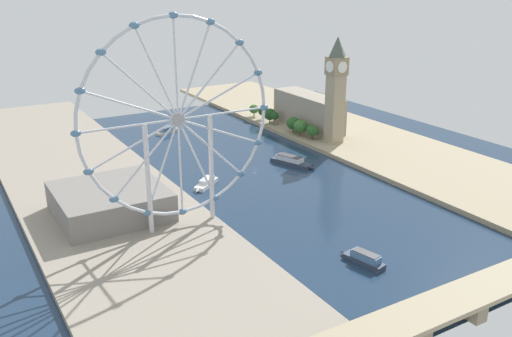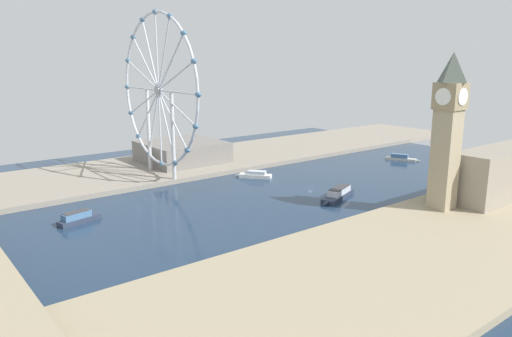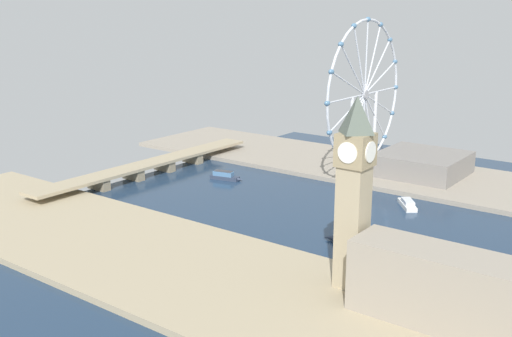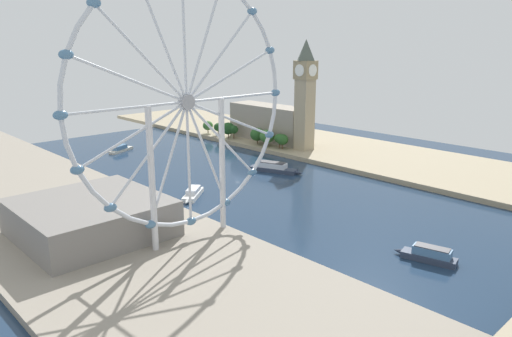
{
  "view_description": "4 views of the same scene",
  "coord_description": "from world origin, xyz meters",
  "px_view_note": "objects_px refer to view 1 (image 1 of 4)",
  "views": [
    {
      "loc": [
        178.7,
        302.88,
        124.91
      ],
      "look_at": [
        12.38,
        22.88,
        9.82
      ],
      "focal_mm": 39.29,
      "sensor_mm": 36.0,
      "label": 1
    },
    {
      "loc": [
        -208.26,
        206.88,
        78.38
      ],
      "look_at": [
        8.48,
        36.09,
        15.68
      ],
      "focal_mm": 34.24,
      "sensor_mm": 36.0,
      "label": 2
    },
    {
      "loc": [
        -287.69,
        -125.19,
        113.61
      ],
      "look_at": [
        -7.11,
        86.1,
        21.61
      ],
      "focal_mm": 43.27,
      "sensor_mm": 36.0,
      "label": 3
    },
    {
      "loc": [
        185.9,
        212.95,
        81.13
      ],
      "look_at": [
        16.38,
        33.72,
        15.55
      ],
      "focal_mm": 34.21,
      "sensor_mm": 36.0,
      "label": 4
    }
  ],
  "objects_px": {
    "tour_boat_0": "(206,183)",
    "riverside_hall": "(110,201)",
    "river_bridge": "(492,288)",
    "clock_tower": "(336,88)",
    "parliament_block": "(309,111)",
    "tour_boat_1": "(168,130)",
    "tour_boat_3": "(291,161)",
    "ferris_wheel": "(178,121)",
    "tour_boat_2": "(364,259)"
  },
  "relations": [
    {
      "from": "ferris_wheel",
      "to": "tour_boat_1",
      "type": "relative_size",
      "value": 4.07
    },
    {
      "from": "clock_tower",
      "to": "tour_boat_0",
      "type": "xyz_separation_m",
      "value": [
        119.9,
        27.29,
        -41.96
      ]
    },
    {
      "from": "ferris_wheel",
      "to": "tour_boat_0",
      "type": "xyz_separation_m",
      "value": [
        -36.97,
        -49.56,
        -55.29
      ]
    },
    {
      "from": "parliament_block",
      "to": "tour_boat_2",
      "type": "distance_m",
      "value": 223.46
    },
    {
      "from": "ferris_wheel",
      "to": "river_bridge",
      "type": "height_order",
      "value": "ferris_wheel"
    },
    {
      "from": "parliament_block",
      "to": "riverside_hall",
      "type": "height_order",
      "value": "parliament_block"
    },
    {
      "from": "parliament_block",
      "to": "riverside_hall",
      "type": "relative_size",
      "value": 1.3
    },
    {
      "from": "riverside_hall",
      "to": "river_bridge",
      "type": "height_order",
      "value": "riverside_hall"
    },
    {
      "from": "riverside_hall",
      "to": "tour_boat_0",
      "type": "bearing_deg",
      "value": -164.32
    },
    {
      "from": "river_bridge",
      "to": "tour_boat_0",
      "type": "bearing_deg",
      "value": -76.65
    },
    {
      "from": "riverside_hall",
      "to": "tour_boat_3",
      "type": "xyz_separation_m",
      "value": [
        -132.64,
        -25.15,
        -7.81
      ]
    },
    {
      "from": "river_bridge",
      "to": "tour_boat_0",
      "type": "relative_size",
      "value": 8.49
    },
    {
      "from": "tour_boat_1",
      "to": "tour_boat_3",
      "type": "distance_m",
      "value": 125.45
    },
    {
      "from": "river_bridge",
      "to": "parliament_block",
      "type": "bearing_deg",
      "value": -109.52
    },
    {
      "from": "clock_tower",
      "to": "river_bridge",
      "type": "relative_size",
      "value": 0.41
    },
    {
      "from": "tour_boat_0",
      "to": "clock_tower",
      "type": "bearing_deg",
      "value": 154.5
    },
    {
      "from": "tour_boat_1",
      "to": "parliament_block",
      "type": "bearing_deg",
      "value": -53.15
    },
    {
      "from": "clock_tower",
      "to": "parliament_block",
      "type": "xyz_separation_m",
      "value": [
        -7.92,
        -43.5,
        -27.11
      ]
    },
    {
      "from": "tour_boat_0",
      "to": "tour_boat_3",
      "type": "bearing_deg",
      "value": 147.56
    },
    {
      "from": "clock_tower",
      "to": "parliament_block",
      "type": "distance_m",
      "value": 51.87
    },
    {
      "from": "river_bridge",
      "to": "tour_boat_0",
      "type": "height_order",
      "value": "river_bridge"
    },
    {
      "from": "tour_boat_1",
      "to": "tour_boat_2",
      "type": "height_order",
      "value": "tour_boat_2"
    },
    {
      "from": "riverside_hall",
      "to": "clock_tower",
      "type": "bearing_deg",
      "value": -166.17
    },
    {
      "from": "clock_tower",
      "to": "tour_boat_3",
      "type": "relative_size",
      "value": 2.21
    },
    {
      "from": "parliament_block",
      "to": "riverside_hall",
      "type": "xyz_separation_m",
      "value": [
        192.53,
        88.96,
        -6.41
      ]
    },
    {
      "from": "ferris_wheel",
      "to": "tour_boat_2",
      "type": "relative_size",
      "value": 4.39
    },
    {
      "from": "clock_tower",
      "to": "tour_boat_2",
      "type": "distance_m",
      "value": 186.4
    },
    {
      "from": "tour_boat_0",
      "to": "tour_boat_3",
      "type": "height_order",
      "value": "tour_boat_3"
    },
    {
      "from": "river_bridge",
      "to": "riverside_hall",
      "type": "bearing_deg",
      "value": -55.73
    },
    {
      "from": "parliament_block",
      "to": "river_bridge",
      "type": "relative_size",
      "value": 0.37
    },
    {
      "from": "ferris_wheel",
      "to": "river_bridge",
      "type": "bearing_deg",
      "value": 122.22
    },
    {
      "from": "parliament_block",
      "to": "tour_boat_2",
      "type": "xyz_separation_m",
      "value": [
        109.01,
        194.54,
        -14.27
      ]
    },
    {
      "from": "parliament_block",
      "to": "ferris_wheel",
      "type": "distance_m",
      "value": 208.03
    },
    {
      "from": "clock_tower",
      "to": "parliament_block",
      "type": "bearing_deg",
      "value": -100.31
    },
    {
      "from": "riverside_hall",
      "to": "tour_boat_1",
      "type": "xyz_separation_m",
      "value": [
        -90.71,
        -143.39,
        -8.42
      ]
    },
    {
      "from": "riverside_hall",
      "to": "tour_boat_1",
      "type": "relative_size",
      "value": 2.12
    },
    {
      "from": "parliament_block",
      "to": "tour_boat_3",
      "type": "xyz_separation_m",
      "value": [
        59.89,
        63.8,
        -14.22
      ]
    },
    {
      "from": "ferris_wheel",
      "to": "river_bridge",
      "type": "relative_size",
      "value": 0.55
    },
    {
      "from": "ferris_wheel",
      "to": "tour_boat_2",
      "type": "bearing_deg",
      "value": 126.94
    },
    {
      "from": "ferris_wheel",
      "to": "tour_boat_1",
      "type": "bearing_deg",
      "value": -109.81
    },
    {
      "from": "tour_boat_0",
      "to": "riverside_hall",
      "type": "bearing_deg",
      "value": -22.65
    },
    {
      "from": "ferris_wheel",
      "to": "tour_boat_3",
      "type": "distance_m",
      "value": 131.1
    },
    {
      "from": "tour_boat_0",
      "to": "river_bridge",
      "type": "bearing_deg",
      "value": 65.03
    },
    {
      "from": "riverside_hall",
      "to": "tour_boat_3",
      "type": "distance_m",
      "value": 135.23
    },
    {
      "from": "parliament_block",
      "to": "tour_boat_2",
      "type": "relative_size",
      "value": 2.97
    },
    {
      "from": "parliament_block",
      "to": "tour_boat_1",
      "type": "height_order",
      "value": "parliament_block"
    },
    {
      "from": "riverside_hall",
      "to": "tour_boat_2",
      "type": "xyz_separation_m",
      "value": [
        -83.52,
        105.58,
        -7.85
      ]
    },
    {
      "from": "parliament_block",
      "to": "river_bridge",
      "type": "bearing_deg",
      "value": 70.48
    },
    {
      "from": "riverside_hall",
      "to": "tour_boat_2",
      "type": "relative_size",
      "value": 2.29
    },
    {
      "from": "clock_tower",
      "to": "tour_boat_2",
      "type": "relative_size",
      "value": 3.28
    }
  ]
}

